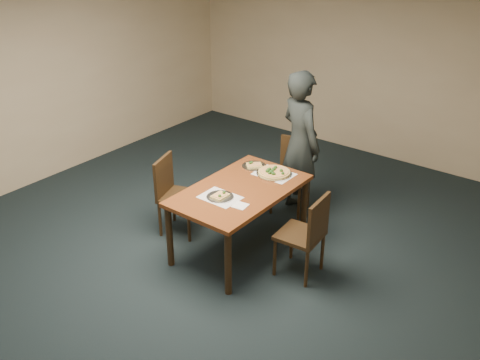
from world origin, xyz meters
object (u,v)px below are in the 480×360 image
Objects in this scene: slice_plate_near at (220,196)px; slice_plate_far at (254,165)px; pizza_pan at (274,172)px; chair_far at (293,170)px; chair_left at (173,191)px; dining_table at (240,196)px; diner at (300,144)px; chair_right at (307,232)px.

slice_plate_near is 1.00× the size of slice_plate_far.
slice_plate_far is (-0.30, 0.03, -0.01)m from pizza_pan.
chair_far is 1.00× the size of chair_left.
dining_table is 0.58m from slice_plate_far.
diner reaches higher than slice_plate_far.
diner is at bearing 88.69° from dining_table.
slice_plate_far is (-1.03, 0.50, 0.25)m from chair_right.
chair_far is 2.31× the size of pizza_pan.
chair_far is (-0.06, 1.14, -0.14)m from dining_table.
chair_far reaches higher than pizza_pan.
chair_left is 1.00× the size of chair_right.
slice_plate_near is at bearing -97.97° from dining_table.
diner is 6.36× the size of slice_plate_far.
chair_left is (-0.84, -0.15, -0.14)m from dining_table.
pizza_pan reaches higher than dining_table.
chair_far is at bearing 102.85° from pizza_pan.
diner is 0.65m from pizza_pan.
chair_left reaches higher than slice_plate_far.
dining_table is 5.36× the size of slice_plate_far.
diner reaches higher than chair_far.
chair_left is 2.31× the size of pizza_pan.
slice_plate_far is at bearing 111.38° from dining_table.
chair_left is 0.51× the size of diner.
chair_far is at bearing -146.22° from chair_right.
pizza_pan is 0.79m from slice_plate_near.
chair_right is at bearing 2.10° from dining_table.
slice_plate_far is at bearing 174.38° from pizza_pan.
chair_far is 0.68m from slice_plate_far.
diner reaches higher than chair_right.
chair_left is 0.96m from slice_plate_far.
slice_plate_near is at bearing -117.85° from chair_left.
chair_right reaches higher than pizza_pan.
chair_far is 1.44m from slice_plate_near.
slice_plate_near is at bearing -74.71° from chair_right.
chair_far is 3.25× the size of slice_plate_near.
dining_table is at bearing 113.37° from diner.
slice_plate_near reaches higher than dining_table.
dining_table is 1.65× the size of chair_left.
pizza_pan is (0.06, -0.64, -0.12)m from diner.
slice_plate_far is at bearing 93.67° from diner.
diner reaches higher than pizza_pan.
slice_plate_far is (-0.15, -0.61, 0.25)m from chair_far.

